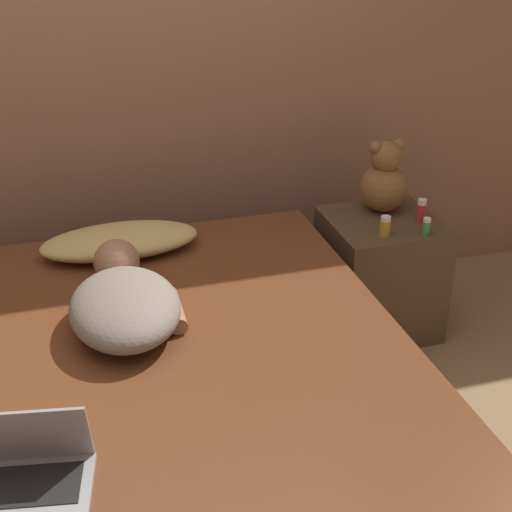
{
  "coord_description": "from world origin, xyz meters",
  "views": [
    {
      "loc": [
        -0.23,
        -1.86,
        1.86
      ],
      "look_at": [
        0.4,
        0.25,
        0.72
      ],
      "focal_mm": 50.0,
      "sensor_mm": 36.0,
      "label": 1
    }
  ],
  "objects_px": {
    "person_lying": "(125,301)",
    "bottle_green": "(426,226)",
    "laptop": "(31,468)",
    "teddy_bear": "(384,180)",
    "pillow": "(120,241)",
    "bottle_red": "(421,211)",
    "bottle_amber": "(385,226)"
  },
  "relations": [
    {
      "from": "person_lying",
      "to": "bottle_green",
      "type": "distance_m",
      "value": 1.34
    },
    {
      "from": "person_lying",
      "to": "laptop",
      "type": "bearing_deg",
      "value": -113.21
    },
    {
      "from": "person_lying",
      "to": "laptop",
      "type": "height_order",
      "value": "laptop"
    },
    {
      "from": "person_lying",
      "to": "teddy_bear",
      "type": "xyz_separation_m",
      "value": [
        1.24,
        0.6,
        0.07
      ]
    },
    {
      "from": "teddy_bear",
      "to": "laptop",
      "type": "bearing_deg",
      "value": -140.59
    },
    {
      "from": "pillow",
      "to": "bottle_red",
      "type": "relative_size",
      "value": 5.92
    },
    {
      "from": "laptop",
      "to": "teddy_bear",
      "type": "bearing_deg",
      "value": 49.86
    },
    {
      "from": "person_lying",
      "to": "bottle_red",
      "type": "xyz_separation_m",
      "value": [
        1.34,
        0.43,
        -0.02
      ]
    },
    {
      "from": "teddy_bear",
      "to": "bottle_amber",
      "type": "relative_size",
      "value": 3.78
    },
    {
      "from": "pillow",
      "to": "bottle_amber",
      "type": "bearing_deg",
      "value": -9.01
    },
    {
      "from": "teddy_bear",
      "to": "bottle_green",
      "type": "relative_size",
      "value": 4.35
    },
    {
      "from": "laptop",
      "to": "bottle_amber",
      "type": "bearing_deg",
      "value": 45.82
    },
    {
      "from": "laptop",
      "to": "bottle_green",
      "type": "relative_size",
      "value": 4.3
    },
    {
      "from": "pillow",
      "to": "teddy_bear",
      "type": "distance_m",
      "value": 1.2
    },
    {
      "from": "person_lying",
      "to": "bottle_green",
      "type": "bearing_deg",
      "value": 15.22
    },
    {
      "from": "bottle_red",
      "to": "bottle_amber",
      "type": "bearing_deg",
      "value": -158.79
    },
    {
      "from": "person_lying",
      "to": "teddy_bear",
      "type": "distance_m",
      "value": 1.38
    },
    {
      "from": "teddy_bear",
      "to": "bottle_green",
      "type": "bearing_deg",
      "value": -77.08
    },
    {
      "from": "laptop",
      "to": "teddy_bear",
      "type": "height_order",
      "value": "teddy_bear"
    },
    {
      "from": "laptop",
      "to": "bottle_green",
      "type": "height_order",
      "value": "laptop"
    },
    {
      "from": "teddy_bear",
      "to": "person_lying",
      "type": "bearing_deg",
      "value": -154.22
    },
    {
      "from": "teddy_bear",
      "to": "pillow",
      "type": "bearing_deg",
      "value": -176.34
    },
    {
      "from": "person_lying",
      "to": "bottle_amber",
      "type": "distance_m",
      "value": 1.19
    },
    {
      "from": "pillow",
      "to": "bottle_red",
      "type": "bearing_deg",
      "value": -4.0
    },
    {
      "from": "bottle_red",
      "to": "bottle_green",
      "type": "height_order",
      "value": "bottle_red"
    },
    {
      "from": "laptop",
      "to": "bottle_amber",
      "type": "height_order",
      "value": "laptop"
    },
    {
      "from": "bottle_green",
      "to": "bottle_amber",
      "type": "bearing_deg",
      "value": 166.65
    },
    {
      "from": "pillow",
      "to": "bottle_amber",
      "type": "height_order",
      "value": "pillow"
    },
    {
      "from": "laptop",
      "to": "bottle_amber",
      "type": "xyz_separation_m",
      "value": [
        1.45,
        1.03,
        0.0
      ]
    },
    {
      "from": "person_lying",
      "to": "bottle_green",
      "type": "relative_size",
      "value": 8.75
    },
    {
      "from": "person_lying",
      "to": "teddy_bear",
      "type": "height_order",
      "value": "teddy_bear"
    },
    {
      "from": "person_lying",
      "to": "bottle_amber",
      "type": "height_order",
      "value": "person_lying"
    }
  ]
}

